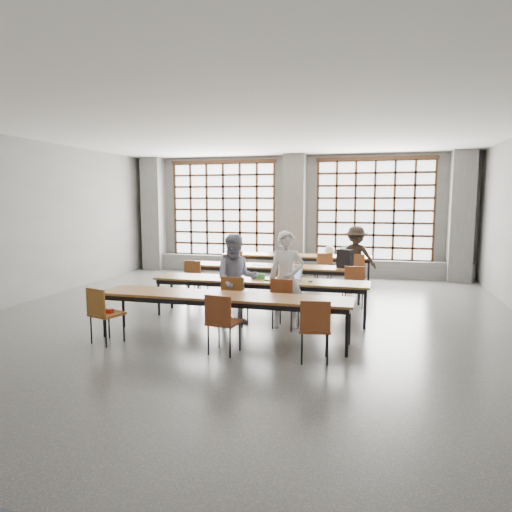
% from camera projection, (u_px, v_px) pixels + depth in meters
% --- Properties ---
extents(floor, '(11.00, 11.00, 0.00)m').
position_uv_depth(floor, '(246.00, 319.00, 8.48)').
color(floor, '#484846').
rests_on(floor, ground).
extents(ceiling, '(11.00, 11.00, 0.00)m').
position_uv_depth(ceiling, '(246.00, 126.00, 8.05)').
color(ceiling, silver).
rests_on(ceiling, floor).
extents(wall_back, '(10.00, 0.00, 10.00)m').
position_uv_depth(wall_back, '(296.00, 215.00, 13.55)').
color(wall_back, '#5E5E5B').
rests_on(wall_back, floor).
extents(wall_front, '(10.00, 0.00, 10.00)m').
position_uv_depth(wall_front, '(17.00, 268.00, 2.98)').
color(wall_front, '#5E5E5B').
rests_on(wall_front, floor).
extents(wall_left, '(0.00, 11.00, 11.00)m').
position_uv_depth(wall_left, '(15.00, 221.00, 9.51)').
color(wall_left, '#5E5E5B').
rests_on(wall_left, floor).
extents(column_left, '(0.60, 0.55, 3.50)m').
position_uv_depth(column_left, '(154.00, 214.00, 14.40)').
color(column_left, '#545451').
rests_on(column_left, floor).
extents(column_mid, '(0.60, 0.55, 3.50)m').
position_uv_depth(column_mid, '(295.00, 215.00, 13.28)').
color(column_mid, '#545451').
rests_on(column_mid, floor).
extents(column_right, '(0.60, 0.55, 3.50)m').
position_uv_depth(column_right, '(461.00, 217.00, 12.16)').
color(column_right, '#545451').
rests_on(column_right, floor).
extents(window_left, '(3.32, 0.12, 3.00)m').
position_uv_depth(window_left, '(223.00, 210.00, 14.01)').
color(window_left, white).
rests_on(window_left, wall_back).
extents(window_right, '(3.32, 0.12, 3.00)m').
position_uv_depth(window_right, '(374.00, 211.00, 12.89)').
color(window_right, white).
rests_on(window_right, wall_back).
extents(sill_ledge, '(9.80, 0.35, 0.50)m').
position_uv_depth(sill_ledge, '(294.00, 266.00, 13.54)').
color(sill_ledge, '#545451').
rests_on(sill_ledge, floor).
extents(desk_row_a, '(4.00, 0.70, 0.73)m').
position_uv_depth(desk_row_a, '(296.00, 257.00, 12.27)').
color(desk_row_a, brown).
rests_on(desk_row_a, floor).
extents(desk_row_b, '(4.00, 0.70, 0.73)m').
position_uv_depth(desk_row_b, '(273.00, 268.00, 10.28)').
color(desk_row_b, brown).
rests_on(desk_row_b, floor).
extents(desk_row_c, '(4.00, 0.70, 0.73)m').
position_uv_depth(desk_row_c, '(260.00, 283.00, 8.48)').
color(desk_row_c, brown).
rests_on(desk_row_c, floor).
extents(desk_row_d, '(4.00, 0.70, 0.73)m').
position_uv_depth(desk_row_d, '(223.00, 299.00, 7.09)').
color(desk_row_d, brown).
rests_on(desk_row_d, floor).
extents(chair_back_left, '(0.51, 0.52, 0.88)m').
position_uv_depth(chair_back_left, '(238.00, 263.00, 12.03)').
color(chair_back_left, brown).
rests_on(chair_back_left, floor).
extents(chair_back_mid, '(0.53, 0.53, 0.88)m').
position_uv_depth(chair_back_mid, '(324.00, 266.00, 11.48)').
color(chair_back_mid, brown).
rests_on(chair_back_mid, floor).
extents(chair_back_right, '(0.47, 0.47, 0.88)m').
position_uv_depth(chair_back_right, '(356.00, 267.00, 11.28)').
color(chair_back_right, brown).
rests_on(chair_back_right, floor).
extents(chair_mid_left, '(0.48, 0.48, 0.88)m').
position_uv_depth(chair_mid_left, '(195.00, 275.00, 10.09)').
color(chair_mid_left, brown).
rests_on(chair_mid_left, floor).
extents(chair_mid_centre, '(0.43, 0.44, 0.88)m').
position_uv_depth(chair_mid_centre, '(285.00, 279.00, 9.59)').
color(chair_mid_centre, brown).
rests_on(chair_mid_centre, floor).
extents(chair_mid_right, '(0.50, 0.50, 0.88)m').
position_uv_depth(chair_mid_right, '(353.00, 282.00, 9.24)').
color(chair_mid_right, brown).
rests_on(chair_mid_right, floor).
extents(chair_front_left, '(0.43, 0.43, 0.88)m').
position_uv_depth(chair_front_left, '(234.00, 296.00, 7.96)').
color(chair_front_left, brown).
rests_on(chair_front_left, floor).
extents(chair_front_right, '(0.49, 0.50, 0.88)m').
position_uv_depth(chair_front_right, '(284.00, 298.00, 7.74)').
color(chair_front_right, brown).
rests_on(chair_front_right, floor).
extents(chair_near_left, '(0.53, 0.53, 0.88)m').
position_uv_depth(chair_near_left, '(103.00, 310.00, 6.94)').
color(chair_near_left, brown).
rests_on(chair_near_left, floor).
extents(chair_near_mid, '(0.47, 0.47, 0.88)m').
position_uv_depth(chair_near_mid, '(222.00, 318.00, 6.46)').
color(chair_near_mid, brown).
rests_on(chair_near_mid, floor).
extents(chair_near_right, '(0.48, 0.48, 0.88)m').
position_uv_depth(chair_near_right, '(315.00, 324.00, 6.13)').
color(chair_near_right, brown).
rests_on(chair_near_right, floor).
extents(student_male, '(0.68, 0.52, 1.68)m').
position_uv_depth(student_male, '(286.00, 279.00, 7.83)').
color(student_male, silver).
rests_on(student_male, floor).
extents(student_female, '(0.92, 0.80, 1.60)m').
position_uv_depth(student_female, '(236.00, 279.00, 8.05)').
color(student_female, '#1A1F50').
rests_on(student_female, floor).
extents(student_back, '(1.09, 0.75, 1.55)m').
position_uv_depth(student_back, '(356.00, 257.00, 11.37)').
color(student_back, black).
rests_on(student_back, floor).
extents(laptop_front, '(0.46, 0.44, 0.26)m').
position_uv_depth(laptop_front, '(291.00, 276.00, 8.42)').
color(laptop_front, '#B2B2B7').
rests_on(laptop_front, desk_row_c).
extents(laptop_back, '(0.40, 0.35, 0.26)m').
position_uv_depth(laptop_back, '(347.00, 254.00, 12.02)').
color(laptop_back, silver).
rests_on(laptop_back, desk_row_a).
extents(mouse, '(0.12, 0.10, 0.04)m').
position_uv_depth(mouse, '(310.00, 281.00, 8.21)').
color(mouse, white).
rests_on(mouse, desk_row_c).
extents(green_box, '(0.25, 0.10, 0.09)m').
position_uv_depth(green_box, '(258.00, 276.00, 8.55)').
color(green_box, green).
rests_on(green_box, desk_row_c).
extents(phone, '(0.14, 0.10, 0.01)m').
position_uv_depth(phone, '(268.00, 280.00, 8.33)').
color(phone, black).
rests_on(phone, desk_row_c).
extents(paper_sheet_b, '(0.32, 0.24, 0.00)m').
position_uv_depth(paper_sheet_b, '(259.00, 265.00, 10.30)').
color(paper_sheet_b, white).
rests_on(paper_sheet_b, desk_row_b).
extents(paper_sheet_c, '(0.31, 0.23, 0.00)m').
position_uv_depth(paper_sheet_c, '(277.00, 266.00, 10.25)').
color(paper_sheet_c, white).
rests_on(paper_sheet_c, desk_row_b).
extents(backpack, '(0.37, 0.31, 0.40)m').
position_uv_depth(backpack, '(345.00, 259.00, 9.90)').
color(backpack, black).
rests_on(backpack, desk_row_b).
extents(plastic_bag, '(0.31, 0.27, 0.29)m').
position_uv_depth(plastic_bag, '(330.00, 250.00, 12.06)').
color(plastic_bag, silver).
rests_on(plastic_bag, desk_row_a).
extents(red_pouch, '(0.20, 0.08, 0.06)m').
position_uv_depth(red_pouch, '(107.00, 311.00, 7.01)').
color(red_pouch, '#B42116').
rests_on(red_pouch, chair_near_left).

